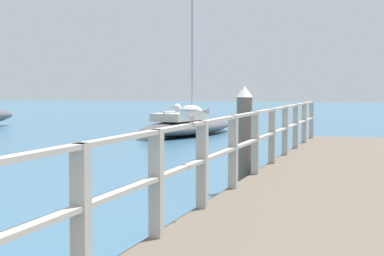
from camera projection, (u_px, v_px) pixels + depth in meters
pier_deck at (345, 200)px, 9.39m from camera, size 3.17×18.67×0.44m
pier_railing at (245, 139)px, 9.78m from camera, size 0.12×17.19×1.03m
dock_piling_far at (244, 138)px, 11.47m from camera, size 0.29×0.29×1.90m
seagull_foreground at (190, 111)px, 7.11m from camera, size 0.48×0.21×0.21m
boat_4 at (188, 125)px, 25.03m from camera, size 3.13×6.99×9.26m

